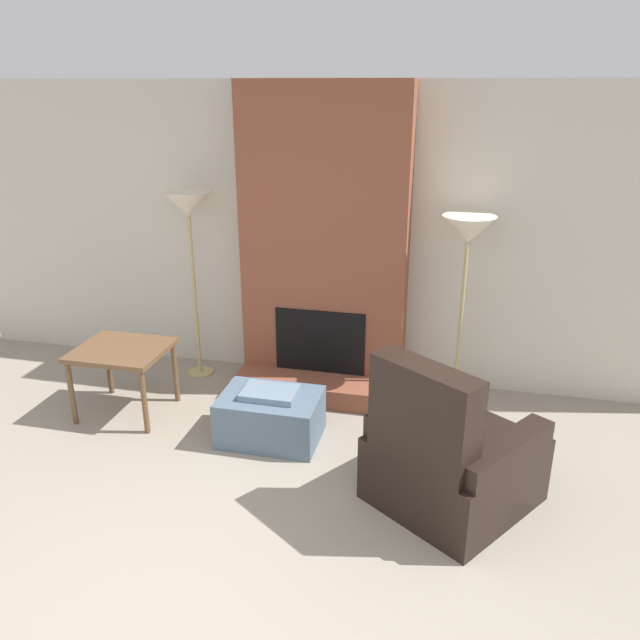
% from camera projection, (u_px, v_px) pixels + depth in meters
% --- Properties ---
extents(ground_plane, '(24.00, 24.00, 0.00)m').
position_uv_depth(ground_plane, '(200.00, 624.00, 3.16)').
color(ground_plane, gray).
extents(wall_back, '(7.17, 0.06, 2.60)m').
position_uv_depth(wall_back, '(330.00, 237.00, 5.47)').
color(wall_back, beige).
rests_on(wall_back, ground_plane).
extents(fireplace, '(1.41, 0.72, 2.60)m').
position_uv_depth(fireplace, '(324.00, 253.00, 5.29)').
color(fireplace, brown).
rests_on(fireplace, ground_plane).
extents(ottoman, '(0.75, 0.53, 0.41)m').
position_uv_depth(ottoman, '(271.00, 416.00, 4.75)').
color(ottoman, slate).
rests_on(ottoman, ground_plane).
extents(armchair, '(1.23, 1.24, 1.07)m').
position_uv_depth(armchair, '(447.00, 462.00, 3.96)').
color(armchair, black).
rests_on(armchair, ground_plane).
extents(side_table, '(0.71, 0.62, 0.58)m').
position_uv_depth(side_table, '(122.00, 356.00, 5.02)').
color(side_table, brown).
rests_on(side_table, ground_plane).
extents(floor_lamp_left, '(0.42, 0.42, 1.70)m').
position_uv_depth(floor_lamp_left, '(188.00, 212.00, 5.34)').
color(floor_lamp_left, tan).
rests_on(floor_lamp_left, ground_plane).
extents(floor_lamp_right, '(0.42, 0.42, 1.60)m').
position_uv_depth(floor_lamp_right, '(468.00, 237.00, 4.88)').
color(floor_lamp_right, tan).
rests_on(floor_lamp_right, ground_plane).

